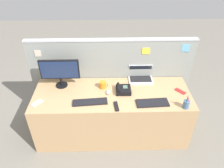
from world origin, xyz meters
TOP-DOWN VIEW (x-y plane):
  - ground_plane at (0.00, 0.00)m, footprint 10.00×10.00m
  - desk at (0.00, 0.00)m, footprint 2.11×0.75m
  - cubicle_divider at (0.00, 0.41)m, footprint 2.35×0.08m
  - desktop_monitor at (-0.70, 0.21)m, footprint 0.53×0.16m
  - laptop at (0.42, 0.34)m, footprint 0.35×0.26m
  - desk_phone at (0.15, 0.04)m, footprint 0.20×0.20m
  - keyboard_main at (0.50, -0.22)m, footprint 0.41×0.18m
  - keyboard_spare at (-0.28, -0.18)m, footprint 0.45×0.15m
  - computer_mouse_right_hand at (-0.05, 0.01)m, footprint 0.07×0.11m
  - pen_cup at (0.90, -0.31)m, footprint 0.08×0.08m
  - cell_phone_silver_slab at (-0.96, -0.17)m, footprint 0.15×0.16m
  - cell_phone_red_case at (0.93, 0.02)m, footprint 0.15×0.16m
  - tv_remote at (0.05, -0.27)m, footprint 0.06×0.17m
  - coffee_mug at (-0.13, 0.13)m, footprint 0.12×0.09m

SIDE VIEW (x-z plane):
  - ground_plane at x=0.00m, z-range 0.00..0.00m
  - desk at x=0.00m, z-range 0.00..0.73m
  - cubicle_divider at x=0.00m, z-range 0.00..1.33m
  - cell_phone_silver_slab at x=-0.96m, z-range 0.73..0.74m
  - cell_phone_red_case at x=0.93m, z-range 0.73..0.74m
  - tv_remote at x=0.05m, z-range 0.73..0.75m
  - keyboard_main at x=0.50m, z-range 0.73..0.75m
  - keyboard_spare at x=-0.28m, z-range 0.73..0.75m
  - computer_mouse_right_hand at x=-0.05m, z-range 0.73..0.76m
  - desk_phone at x=0.15m, z-range 0.72..0.81m
  - coffee_mug at x=-0.13m, z-range 0.73..0.83m
  - laptop at x=0.42m, z-range 0.67..0.89m
  - pen_cup at x=0.90m, z-range 0.69..0.88m
  - desktop_monitor at x=-0.70m, z-range 0.77..1.17m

